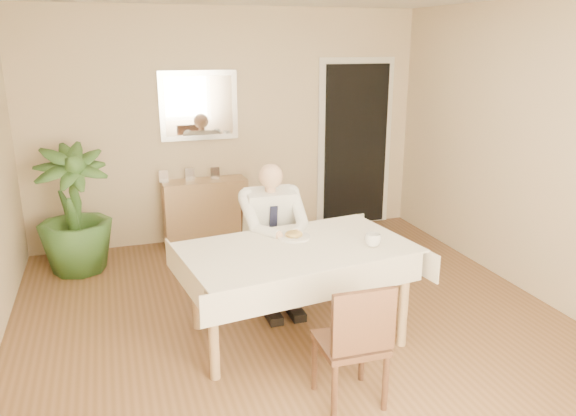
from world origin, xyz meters
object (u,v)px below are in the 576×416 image
object	(u,v)px
chair_near	(355,340)
potted_palm	(74,210)
seated_man	(275,230)
coffee_mug	(373,240)
dining_table	(297,257)
sideboard	(206,212)
chair_far	(266,244)

from	to	relation	value
chair_near	potted_palm	size ratio (longest dim) A/B	0.66
seated_man	coffee_mug	size ratio (longest dim) A/B	10.05
dining_table	sideboard	bearing A→B (deg)	89.44
chair_near	potted_palm	xyz separation A→B (m)	(-1.72, 2.88, 0.16)
potted_palm	sideboard	bearing A→B (deg)	16.07
coffee_mug	chair_far	bearing A→B (deg)	117.66
dining_table	coffee_mug	xyz separation A→B (m)	(0.54, -0.16, 0.13)
coffee_mug	seated_man	bearing A→B (deg)	125.69
potted_palm	coffee_mug	bearing A→B (deg)	-43.55
sideboard	potted_palm	size ratio (longest dim) A/B	0.73
chair_far	chair_near	bearing A→B (deg)	-81.67
dining_table	chair_far	size ratio (longest dim) A/B	2.23
dining_table	seated_man	xyz separation A→B (m)	(0.00, 0.59, 0.02)
chair_far	chair_near	size ratio (longest dim) A/B	0.98
chair_near	seated_man	distance (m)	1.55
coffee_mug	sideboard	size ratio (longest dim) A/B	0.13
coffee_mug	chair_near	bearing A→B (deg)	-122.02
chair_near	coffee_mug	world-z (taller)	coffee_mug
chair_near	coffee_mug	size ratio (longest dim) A/B	6.83
coffee_mug	dining_table	bearing A→B (deg)	163.17
chair_far	coffee_mug	world-z (taller)	coffee_mug
chair_near	sideboard	bearing A→B (deg)	97.38
chair_far	coffee_mug	bearing A→B (deg)	-55.85
seated_man	coffee_mug	distance (m)	0.94
chair_near	seated_man	world-z (taller)	seated_man
seated_man	chair_far	bearing A→B (deg)	90.00
dining_table	chair_near	size ratio (longest dim) A/B	2.19
seated_man	potted_palm	xyz separation A→B (m)	(-1.66, 1.34, -0.05)
chair_far	sideboard	bearing A→B (deg)	108.08
seated_man	potted_palm	distance (m)	2.14
chair_near	sideboard	distance (m)	3.29
dining_table	seated_man	world-z (taller)	seated_man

